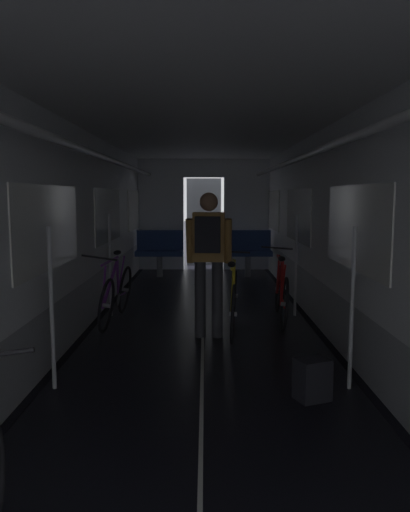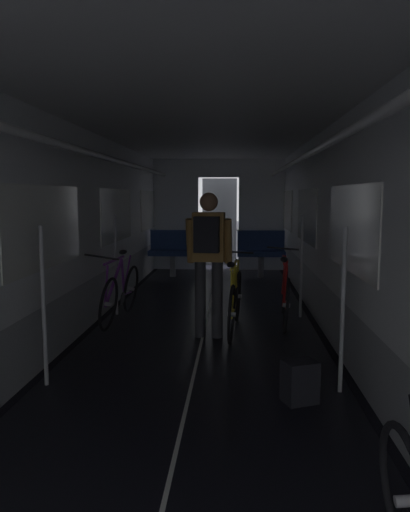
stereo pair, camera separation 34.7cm
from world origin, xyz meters
TOP-DOWN VIEW (x-y plane):
  - train_car_shell at (-0.00, 3.60)m, footprint 3.14×12.34m
  - bench_seat_far_left at (-0.90, 8.07)m, footprint 0.98×0.51m
  - bench_seat_far_right at (0.90, 8.07)m, footprint 0.98×0.51m
  - bicycle_purple at (-1.14, 4.37)m, footprint 0.44×1.69m
  - bicycle_red at (1.03, 4.42)m, footprint 0.44×1.69m
  - person_cyclist_aisle at (0.07, 3.65)m, footprint 0.54×0.40m
  - bicycle_yellow_in_aisle at (0.38, 3.92)m, footprint 0.44×1.69m
  - backpack_on_floor at (0.90, 1.87)m, footprint 0.32×0.28m

SIDE VIEW (x-z plane):
  - backpack_on_floor at x=0.90m, z-range 0.00..0.34m
  - bicycle_purple at x=-1.14m, z-range -0.10..0.86m
  - bicycle_red at x=1.03m, z-range -0.09..0.86m
  - bicycle_yellow_in_aisle at x=0.38m, z-range -0.09..0.85m
  - bench_seat_far_left at x=-0.90m, z-range 0.09..1.04m
  - bench_seat_far_right at x=0.90m, z-range 0.09..1.04m
  - person_cyclist_aisle at x=0.07m, z-range 0.17..1.86m
  - train_car_shell at x=0.00m, z-range 0.41..2.98m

